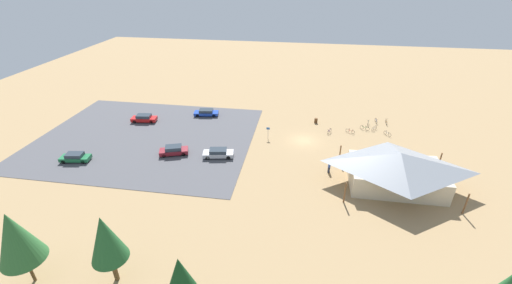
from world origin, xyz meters
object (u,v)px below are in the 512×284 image
object	(u,v)px
bicycle_blue_back_row	(376,121)
car_blue_second_row	(206,112)
lot_sign	(268,131)
bicycle_green_yard_right	(365,128)
bicycle_silver_near_porch	(374,128)
car_maroon_end_stall	(174,150)
bicycle_white_yard_front	(387,134)
bicycle_orange_mid_cluster	(386,122)
bicycle_purple_front_row	(329,131)
trash_bin	(316,121)
visitor_at_bikes	(329,167)
car_green_front_row	(75,157)
bicycle_teal_lone_west	(368,123)
bike_pavilion	(398,168)
car_silver_by_curb	(218,153)
car_red_near_entry	(144,118)
pine_midwest	(15,237)
pine_west	(105,239)
bicycle_red_near_sign	(350,131)
pine_east	(180,275)

from	to	relation	value
bicycle_blue_back_row	car_blue_second_row	bearing A→B (deg)	3.27
lot_sign	bicycle_green_yard_right	distance (m)	18.19
bicycle_silver_near_porch	car_maroon_end_stall	xyz separation A→B (m)	(32.96, 13.98, 0.39)
bicycle_white_yard_front	bicycle_orange_mid_cluster	distance (m)	4.98
bicycle_silver_near_porch	bicycle_purple_front_row	bearing A→B (deg)	16.75
bicycle_silver_near_porch	car_blue_second_row	xyz separation A→B (m)	(32.25, -1.58, 0.32)
trash_bin	visitor_at_bikes	size ratio (longest dim) A/B	0.51
lot_sign	car_green_front_row	distance (m)	30.88
bicycle_teal_lone_west	bicycle_orange_mid_cluster	xyz separation A→B (m)	(-3.51, -1.10, -0.01)
bicycle_white_yard_front	bicycle_blue_back_row	distance (m)	5.36
bike_pavilion	visitor_at_bikes	xyz separation A→B (m)	(8.74, -1.88, -1.94)
bicycle_blue_back_row	car_green_front_row	world-z (taller)	car_green_front_row
car_green_front_row	car_silver_by_curb	distance (m)	21.94
car_maroon_end_stall	bicycle_blue_back_row	bearing A→B (deg)	-152.70
bicycle_teal_lone_west	car_red_near_entry	world-z (taller)	car_red_near_entry
bicycle_orange_mid_cluster	visitor_at_bikes	world-z (taller)	visitor_at_bikes
lot_sign	car_maroon_end_stall	xyz separation A→B (m)	(14.14, 7.85, -0.64)
lot_sign	pine_midwest	bearing A→B (deg)	60.41
car_red_near_entry	car_silver_by_curb	xyz separation A→B (m)	(-17.47, 10.57, -0.02)
bicycle_green_yard_right	bicycle_blue_back_row	xyz separation A→B (m)	(-2.57, -3.53, 0.01)
car_maroon_end_stall	car_red_near_entry	world-z (taller)	car_maroon_end_stall
bicycle_purple_front_row	car_red_near_entry	xyz separation A→B (m)	(35.08, 0.63, 0.36)
car_green_front_row	car_red_near_entry	world-z (taller)	car_red_near_entry
bike_pavilion	bicycle_teal_lone_west	distance (m)	19.44
pine_west	bike_pavilion	bearing A→B (deg)	-145.69
bicycle_red_near_sign	visitor_at_bikes	distance (m)	14.22
bike_pavilion	bicycle_purple_front_row	distance (m)	17.04
trash_bin	bicycle_green_yard_right	xyz separation A→B (m)	(-8.83, 1.68, -0.06)
bicycle_purple_front_row	bicycle_silver_near_porch	bearing A→B (deg)	-163.25
bicycle_silver_near_porch	bicycle_blue_back_row	distance (m)	3.58
bicycle_blue_back_row	car_green_front_row	xyz separation A→B (m)	(48.06, 21.77, 0.31)
lot_sign	car_silver_by_curb	bearing A→B (deg)	47.30
trash_bin	car_maroon_end_stall	distance (m)	27.32
lot_sign	bicycle_teal_lone_west	size ratio (longest dim) A/B	1.24
pine_east	car_red_near_entry	distance (m)	41.85
pine_west	pine_midwest	bearing A→B (deg)	10.06
bicycle_orange_mid_cluster	bicycle_silver_near_porch	bearing A→B (deg)	49.65
bike_pavilion	car_red_near_entry	distance (m)	45.55
pine_midwest	car_green_front_row	bearing A→B (deg)	-64.38
bicycle_red_near_sign	car_blue_second_row	world-z (taller)	car_blue_second_row
bicycle_white_yard_front	bicycle_purple_front_row	size ratio (longest dim) A/B	0.86
bicycle_teal_lone_west	car_silver_by_curb	distance (m)	29.48
car_green_front_row	car_silver_by_curb	world-z (taller)	car_silver_by_curb
bicycle_white_yard_front	bicycle_red_near_sign	bearing A→B (deg)	0.02
lot_sign	car_maroon_end_stall	world-z (taller)	lot_sign
pine_west	car_red_near_entry	size ratio (longest dim) A/B	1.59
pine_midwest	bicycle_blue_back_row	distance (m)	57.24
pine_east	car_silver_by_curb	size ratio (longest dim) A/B	1.19
bicycle_white_yard_front	car_red_near_entry	bearing A→B (deg)	1.68
bike_pavilion	bicycle_orange_mid_cluster	distance (m)	20.69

